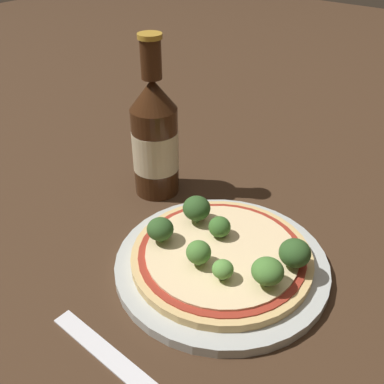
% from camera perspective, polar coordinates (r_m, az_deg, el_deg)
% --- Properties ---
extents(ground_plane, '(3.00, 3.00, 0.00)m').
position_cam_1_polar(ground_plane, '(0.52, 1.16, -9.60)').
color(ground_plane, '#3D2819').
extents(plate, '(0.24, 0.24, 0.01)m').
position_cam_1_polar(plate, '(0.52, 3.76, -9.13)').
color(plate, '#B2B7B2').
rests_on(plate, ground_plane).
extents(pizza, '(0.20, 0.20, 0.01)m').
position_cam_1_polar(pizza, '(0.51, 3.77, -8.02)').
color(pizza, tan).
rests_on(pizza, plate).
extents(broccoli_floret_0, '(0.03, 0.03, 0.02)m').
position_cam_1_polar(broccoli_floret_0, '(0.52, 3.69, -4.53)').
color(broccoli_floret_0, '#7A9E5B').
rests_on(broccoli_floret_0, pizza).
extents(broccoli_floret_1, '(0.03, 0.03, 0.03)m').
position_cam_1_polar(broccoli_floret_1, '(0.53, 0.59, -2.08)').
color(broccoli_floret_1, '#7A9E5B').
rests_on(broccoli_floret_1, pizza).
extents(broccoli_floret_2, '(0.03, 0.03, 0.03)m').
position_cam_1_polar(broccoli_floret_2, '(0.49, 12.93, -7.56)').
color(broccoli_floret_2, '#7A9E5B').
rests_on(broccoli_floret_2, pizza).
extents(broccoli_floret_3, '(0.03, 0.03, 0.03)m').
position_cam_1_polar(broccoli_floret_3, '(0.51, -4.06, -4.73)').
color(broccoli_floret_3, '#7A9E5B').
rests_on(broccoli_floret_3, pizza).
extents(broccoli_floret_4, '(0.02, 0.02, 0.02)m').
position_cam_1_polar(broccoli_floret_4, '(0.46, 3.92, -9.78)').
color(broccoli_floret_4, '#7A9E5B').
rests_on(broccoli_floret_4, pizza).
extents(broccoli_floret_5, '(0.03, 0.03, 0.03)m').
position_cam_1_polar(broccoli_floret_5, '(0.46, 9.64, -9.81)').
color(broccoli_floret_5, '#7A9E5B').
rests_on(broccoli_floret_5, pizza).
extents(broccoli_floret_6, '(0.03, 0.03, 0.03)m').
position_cam_1_polar(broccoli_floret_6, '(0.48, 0.84, -7.68)').
color(broccoli_floret_6, '#7A9E5B').
rests_on(broccoli_floret_6, pizza).
extents(beer_bottle, '(0.06, 0.06, 0.22)m').
position_cam_1_polar(beer_bottle, '(0.61, -4.73, 6.86)').
color(beer_bottle, '#381E0F').
rests_on(beer_bottle, ground_plane).
extents(fork, '(0.02, 0.18, 0.00)m').
position_cam_1_polar(fork, '(0.44, -8.97, -20.98)').
color(fork, silver).
rests_on(fork, ground_plane).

